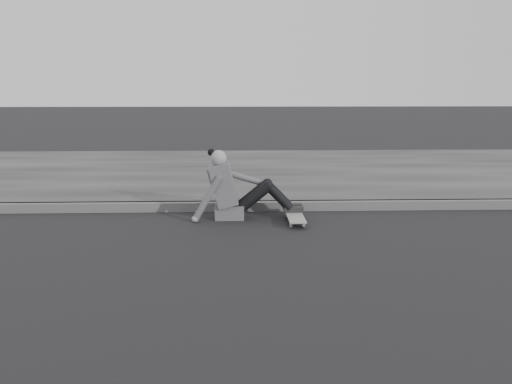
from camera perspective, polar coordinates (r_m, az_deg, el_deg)
curb at (r=8.04m, az=17.08°, el=-1.21°), size 24.00×0.16×0.12m
sidewalk at (r=10.89m, az=11.94°, el=2.04°), size 24.00×6.00×0.12m
skateboard at (r=6.97m, az=3.92°, el=-2.45°), size 0.20×0.78×0.09m
seated_woman at (r=7.11m, az=-2.15°, el=0.22°), size 1.38×0.46×0.88m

